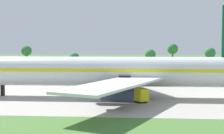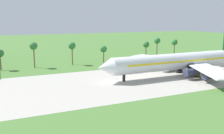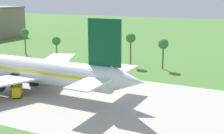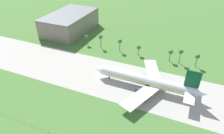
{
  "view_description": "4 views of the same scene",
  "coord_description": "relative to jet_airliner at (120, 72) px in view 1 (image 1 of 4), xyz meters",
  "views": [
    {
      "loc": [
        37.37,
        -76.27,
        11.79
      ],
      "look_at": [
        31.2,
        -0.81,
        6.74
      ],
      "focal_mm": 55.0,
      "sensor_mm": 36.0,
      "label": 1
    },
    {
      "loc": [
        -34.52,
        -79.86,
        22.53
      ],
      "look_at": [
        1.32,
        -0.81,
        5.74
      ],
      "focal_mm": 40.0,
      "sensor_mm": 36.0,
      "label": 2
    },
    {
      "loc": [
        92.81,
        -63.85,
        25.11
      ],
      "look_at": [
        61.07,
        -0.81,
        9.0
      ],
      "focal_mm": 50.0,
      "sensor_mm": 36.0,
      "label": 3
    },
    {
      "loc": [
        52.65,
        -104.59,
        83.21
      ],
      "look_at": [
        5.68,
        5.0,
        6.0
      ],
      "focal_mm": 32.0,
      "sensor_mm": 36.0,
      "label": 4
    }
  ],
  "objects": [
    {
      "name": "palm_tree_row",
      "position": [
        -17.57,
        40.65,
        2.93
      ],
      "size": [
        98.84,
        3.6,
        12.05
      ],
      "color": "brown",
      "rests_on": "ground_plane"
    },
    {
      "name": "jet_airliner",
      "position": [
        0.0,
        0.0,
        0.0
      ],
      "size": [
        73.15,
        59.23,
        20.11
      ],
      "color": "white",
      "rests_on": "ground_plane"
    },
    {
      "name": "baggage_tug",
      "position": [
        4.04,
        -5.94,
        -4.14
      ],
      "size": [
        4.16,
        4.81,
        2.87
      ],
      "color": "black",
      "rests_on": "ground_plane"
    }
  ]
}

